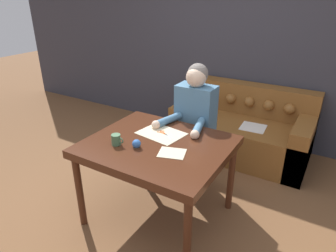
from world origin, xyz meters
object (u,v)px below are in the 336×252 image
couch (243,130)px  mug (116,140)px  pin_cushion (137,144)px  dining_table (158,151)px  scissors (164,133)px  person (195,127)px

couch → mug: 1.90m
mug → pin_cushion: size_ratio=1.58×
dining_table → scissors: scissors is taller
person → scissors: bearing=-99.2°
person → scissors: size_ratio=6.26×
couch → person: (-0.24, -0.91, 0.34)m
mug → scissors: bearing=59.1°
person → mug: bearing=-109.6°
couch → pin_cushion: 1.82m
dining_table → person: (0.03, 0.65, -0.03)m
mug → pin_cushion: bearing=13.2°
person → mug: 0.91m
couch → pin_cushion: (-0.36, -1.71, 0.48)m
scissors → pin_cushion: 0.34m
pin_cushion → dining_table: bearing=57.6°
couch → scissors: couch is taller
person → pin_cushion: person is taller
scissors → couch: bearing=77.3°
dining_table → couch: 1.62m
dining_table → couch: size_ratio=0.72×
person → mug: (-0.30, -0.84, 0.15)m
couch → scissors: (-0.31, -1.38, 0.45)m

